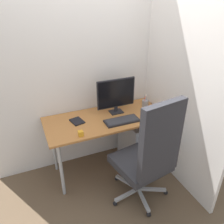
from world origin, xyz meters
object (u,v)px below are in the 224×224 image
at_px(keyboard, 122,121).
at_px(pen_holder, 145,103).
at_px(office_chair, 149,155).
at_px(filing_cabinet, 138,141).
at_px(monitor, 116,94).
at_px(notebook, 77,121).
at_px(desk_clamp_accessory, 81,133).
at_px(mouse, 153,115).

distance_m(keyboard, pen_holder, 0.50).
relative_size(office_chair, filing_cabinet, 2.00).
relative_size(monitor, notebook, 2.89).
relative_size(notebook, desk_clamp_accessory, 2.88).
relative_size(office_chair, notebook, 7.64).
distance_m(monitor, desk_clamp_accessory, 0.68).
bearing_deg(keyboard, desk_clamp_accessory, -169.51).
height_order(keyboard, notebook, keyboard).
bearing_deg(pen_holder, notebook, -178.19).
distance_m(filing_cabinet, keyboard, 0.55).
bearing_deg(monitor, keyboard, -98.23).
bearing_deg(mouse, desk_clamp_accessory, 172.11).
bearing_deg(filing_cabinet, notebook, 174.32).
xyz_separation_m(keyboard, desk_clamp_accessory, (-0.51, -0.10, 0.02)).
height_order(filing_cabinet, desk_clamp_accessory, desk_clamp_accessory).
bearing_deg(keyboard, mouse, -6.67).
distance_m(office_chair, notebook, 0.90).
height_order(office_chair, filing_cabinet, office_chair).
xyz_separation_m(office_chair, notebook, (-0.52, 0.73, 0.12)).
bearing_deg(office_chair, keyboard, 95.39).
distance_m(office_chair, keyboard, 0.54).
xyz_separation_m(office_chair, pen_holder, (0.39, 0.75, 0.16)).
xyz_separation_m(monitor, notebook, (-0.51, -0.05, -0.23)).
xyz_separation_m(monitor, keyboard, (-0.04, -0.25, -0.22)).
bearing_deg(keyboard, notebook, 157.21).
relative_size(pen_holder, notebook, 1.08).
relative_size(monitor, desk_clamp_accessory, 8.35).
xyz_separation_m(notebook, desk_clamp_accessory, (-0.04, -0.29, 0.02)).
height_order(mouse, notebook, mouse).
bearing_deg(filing_cabinet, pen_holder, 38.26).
relative_size(monitor, mouse, 4.70).
xyz_separation_m(filing_cabinet, notebook, (-0.78, 0.08, 0.44)).
bearing_deg(office_chair, pen_holder, 62.50).
relative_size(filing_cabinet, notebook, 3.81).
distance_m(office_chair, mouse, 0.60).
height_order(mouse, pen_holder, pen_holder).
distance_m(filing_cabinet, notebook, 0.90).
bearing_deg(office_chair, notebook, 125.78).
relative_size(office_chair, monitor, 2.64).
height_order(office_chair, mouse, office_chair).
xyz_separation_m(office_chair, keyboard, (-0.05, 0.53, 0.12)).
relative_size(filing_cabinet, keyboard, 1.58).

